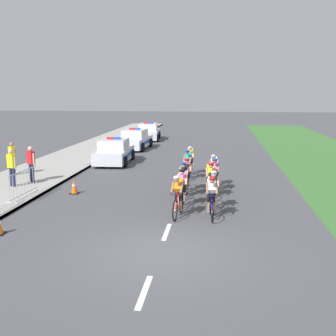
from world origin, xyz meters
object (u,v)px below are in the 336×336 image
cyclist_seventh (187,174)px  spectator_closest (12,165)px  cyclist_eighth (215,174)px  police_car_second (135,140)px  traffic_cone_near (74,187)px  police_car_third (149,132)px  cyclist_eleventh (190,160)px  spectator_middle (12,156)px  cyclist_lead (178,195)px  cyclist_fourth (213,189)px  cyclist_ninth (188,164)px  cyclist_fifth (184,178)px  cyclist_second (211,196)px  spectator_back (31,162)px  cyclist_third (182,187)px  crowd_barrier_middle (24,184)px  cyclist_sixth (210,179)px  police_car_nearest (114,152)px  cyclist_tenth (214,170)px

cyclist_seventh → spectator_closest: (-7.78, -0.50, 0.30)m
cyclist_seventh → cyclist_eighth: (1.22, 0.12, 0.00)m
police_car_second → traffic_cone_near: 14.23m
cyclist_eighth → police_car_third: 20.14m
cyclist_eleventh → spectator_middle: size_ratio=1.03×
cyclist_lead → cyclist_fourth: bearing=42.0°
cyclist_lead → cyclist_eleventh: (-0.11, 7.62, 0.00)m
cyclist_lead → cyclist_ninth: same height
cyclist_fifth → police_car_second: police_car_second is taller
cyclist_second → cyclist_seventh: size_ratio=1.00×
police_car_second → traffic_cone_near: (0.20, -14.23, -0.37)m
cyclist_eighth → police_car_third: (-6.16, 19.17, -0.11)m
cyclist_seventh → spectator_back: 7.39m
cyclist_third → cyclist_seventh: bearing=90.8°
spectator_back → cyclist_second: bearing=-27.2°
cyclist_fourth → spectator_closest: 9.25m
cyclist_eleventh → crowd_barrier_middle: size_ratio=0.74×
cyclist_sixth → traffic_cone_near: cyclist_sixth is taller
cyclist_eleventh → traffic_cone_near: cyclist_eleventh is taller
cyclist_sixth → spectator_back: size_ratio=1.03×
spectator_closest → cyclist_seventh: bearing=3.7°
cyclist_second → cyclist_ninth: 6.48m
crowd_barrier_middle → cyclist_fourth: bearing=-4.2°
cyclist_fourth → cyclist_eighth: 2.87m
cyclist_eighth → traffic_cone_near: (-5.96, -1.16, -0.48)m
cyclist_fifth → spectator_back: (-7.34, 1.55, 0.30)m
cyclist_eighth → traffic_cone_near: size_ratio=2.69×
spectator_closest → traffic_cone_near: bearing=-10.1°
cyclist_eleventh → spectator_back: spectator_back is taller
police_car_third → spectator_back: (-2.42, -18.76, 0.40)m
cyclist_lead → police_car_nearest: bearing=115.0°
cyclist_eighth → cyclist_eleventh: same height
cyclist_fifth → cyclist_tenth: (1.18, 2.11, 0.00)m
cyclist_ninth → spectator_back: size_ratio=1.03×
cyclist_second → cyclist_lead: bearing=179.4°
cyclist_second → cyclist_fifth: same height
crowd_barrier_middle → spectator_closest: size_ratio=1.39×
cyclist_seventh → police_car_third: bearing=104.4°
cyclist_sixth → cyclist_seventh: bearing=136.3°
cyclist_fifth → police_car_nearest: bearing=122.4°
cyclist_lead → crowd_barrier_middle: size_ratio=0.74×
cyclist_second → police_car_third: 23.92m
cyclist_fifth → police_car_third: size_ratio=0.38×
cyclist_eleventh → cyclist_eighth: bearing=-70.2°
cyclist_seventh → cyclist_eighth: bearing=5.6°
police_car_second → cyclist_eighth: bearing=-64.8°
cyclist_sixth → spectator_closest: (-8.83, 0.50, 0.30)m
cyclist_tenth → cyclist_eighth: bearing=-86.6°
spectator_back → cyclist_fourth: bearing=-21.0°
cyclist_ninth → spectator_middle: bearing=-176.7°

